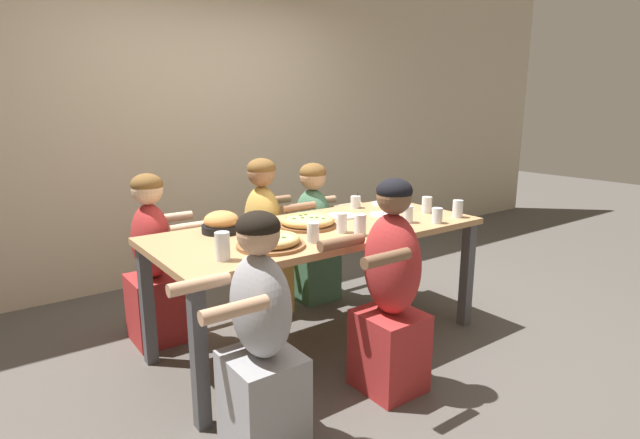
# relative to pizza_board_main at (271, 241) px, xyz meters

# --- Properties ---
(ground_plane) EXTENTS (18.00, 18.00, 0.00)m
(ground_plane) POSITION_rel_pizza_board_main_xyz_m (0.48, 0.20, -0.82)
(ground_plane) COLOR #514C47
(ground_plane) RESTS_ON ground
(restaurant_back_panel) EXTENTS (10.00, 0.06, 3.20)m
(restaurant_back_panel) POSITION_rel_pizza_board_main_xyz_m (0.48, 2.02, 0.78)
(restaurant_back_panel) COLOR beige
(restaurant_back_panel) RESTS_ON ground
(dining_table) EXTENTS (2.11, 0.90, 0.79)m
(dining_table) POSITION_rel_pizza_board_main_xyz_m (0.48, 0.20, -0.11)
(dining_table) COLOR tan
(dining_table) RESTS_ON ground
(pizza_board_main) EXTENTS (0.38, 0.38, 0.06)m
(pizza_board_main) POSITION_rel_pizza_board_main_xyz_m (0.00, 0.00, 0.00)
(pizza_board_main) COLOR brown
(pizza_board_main) RESTS_ON dining_table
(pizza_board_second) EXTENTS (0.37, 0.37, 0.06)m
(pizza_board_second) POSITION_rel_pizza_board_main_xyz_m (0.42, 0.26, 0.00)
(pizza_board_second) COLOR brown
(pizza_board_second) RESTS_ON dining_table
(skillet_bowl) EXTENTS (0.35, 0.24, 0.13)m
(skillet_bowl) POSITION_rel_pizza_board_main_xyz_m (-0.08, 0.45, 0.03)
(skillet_bowl) COLOR black
(skillet_bowl) RESTS_ON dining_table
(empty_plate_a) EXTENTS (0.18, 0.18, 0.02)m
(empty_plate_a) POSITION_rel_pizza_board_main_xyz_m (1.03, 0.22, -0.02)
(empty_plate_a) COLOR white
(empty_plate_a) RESTS_ON dining_table
(empty_plate_b) EXTENTS (0.23, 0.23, 0.02)m
(empty_plate_b) POSITION_rel_pizza_board_main_xyz_m (1.33, 0.49, -0.02)
(empty_plate_b) COLOR white
(empty_plate_b) RESTS_ON dining_table
(empty_plate_c) EXTENTS (0.21, 0.21, 0.02)m
(empty_plate_c) POSITION_rel_pizza_board_main_xyz_m (0.77, 0.36, -0.02)
(empty_plate_c) COLOR white
(empty_plate_c) RESTS_ON dining_table
(cocktail_glass_blue) EXTENTS (0.08, 0.08, 0.11)m
(cocktail_glass_blue) POSITION_rel_pizza_board_main_xyz_m (1.05, 0.54, 0.01)
(cocktail_glass_blue) COLOR silver
(cocktail_glass_blue) RESTS_ON dining_table
(drinking_glass_a) EXTENTS (0.07, 0.07, 0.10)m
(drinking_glass_a) POSITION_rel_pizza_board_main_xyz_m (1.17, -0.15, 0.01)
(drinking_glass_a) COLOR silver
(drinking_glass_a) RESTS_ON dining_table
(drinking_glass_b) EXTENTS (0.07, 0.07, 0.13)m
(drinking_glass_b) POSITION_rel_pizza_board_main_xyz_m (0.55, -0.10, 0.03)
(drinking_glass_b) COLOR silver
(drinking_glass_b) RESTS_ON dining_table
(drinking_glass_c) EXTENTS (0.07, 0.07, 0.12)m
(drinking_glass_c) POSITION_rel_pizza_board_main_xyz_m (1.35, 0.10, 0.02)
(drinking_glass_c) COLOR silver
(drinking_glass_c) RESTS_ON dining_table
(drinking_glass_d) EXTENTS (0.07, 0.07, 0.11)m
(drinking_glass_d) POSITION_rel_pizza_board_main_xyz_m (0.24, -0.05, 0.02)
(drinking_glass_d) COLOR silver
(drinking_glass_d) RESTS_ON dining_table
(drinking_glass_e) EXTENTS (0.07, 0.07, 0.12)m
(drinking_glass_e) POSITION_rel_pizza_board_main_xyz_m (1.41, -0.12, 0.03)
(drinking_glass_e) COLOR silver
(drinking_glass_e) RESTS_ON dining_table
(drinking_glass_f) EXTENTS (0.07, 0.07, 0.11)m
(drinking_glass_f) POSITION_rel_pizza_board_main_xyz_m (1.02, -0.03, 0.02)
(drinking_glass_f) COLOR silver
(drinking_glass_f) RESTS_ON dining_table
(drinking_glass_g) EXTENTS (0.06, 0.06, 0.12)m
(drinking_glass_g) POSITION_rel_pizza_board_main_xyz_m (0.51, 0.02, 0.02)
(drinking_glass_g) COLOR silver
(drinking_glass_g) RESTS_ON dining_table
(drinking_glass_h) EXTENTS (0.07, 0.07, 0.14)m
(drinking_glass_h) POSITION_rel_pizza_board_main_xyz_m (0.97, 0.04, 0.03)
(drinking_glass_h) COLOR silver
(drinking_glass_h) RESTS_ON dining_table
(drinking_glass_i) EXTENTS (0.07, 0.07, 0.14)m
(drinking_glass_i) POSITION_rel_pizza_board_main_xyz_m (-0.32, -0.07, 0.04)
(drinking_glass_i) COLOR silver
(drinking_glass_i) RESTS_ON dining_table
(diner_far_left) EXTENTS (0.51, 0.40, 1.12)m
(diner_far_left) POSITION_rel_pizza_board_main_xyz_m (-0.37, 0.88, -0.30)
(diner_far_left) COLOR #B22D2D
(diner_far_left) RESTS_ON ground
(diner_near_center) EXTENTS (0.51, 0.40, 1.18)m
(diner_near_center) POSITION_rel_pizza_board_main_xyz_m (0.46, -0.47, -0.28)
(diner_near_center) COLOR #B22D2D
(diner_near_center) RESTS_ON ground
(diner_far_midright) EXTENTS (0.51, 0.40, 1.10)m
(diner_far_midright) POSITION_rel_pizza_board_main_xyz_m (0.91, 0.88, -0.30)
(diner_far_midright) COLOR #477556
(diner_far_midright) RESTS_ON ground
(diner_far_center) EXTENTS (0.51, 0.40, 1.17)m
(diner_far_center) POSITION_rel_pizza_board_main_xyz_m (0.45, 0.88, -0.27)
(diner_far_center) COLOR gold
(diner_far_center) RESTS_ON ground
(diner_near_left) EXTENTS (0.51, 0.40, 1.11)m
(diner_near_left) POSITION_rel_pizza_board_main_xyz_m (-0.34, -0.47, -0.31)
(diner_near_left) COLOR #99999E
(diner_near_left) RESTS_ON ground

